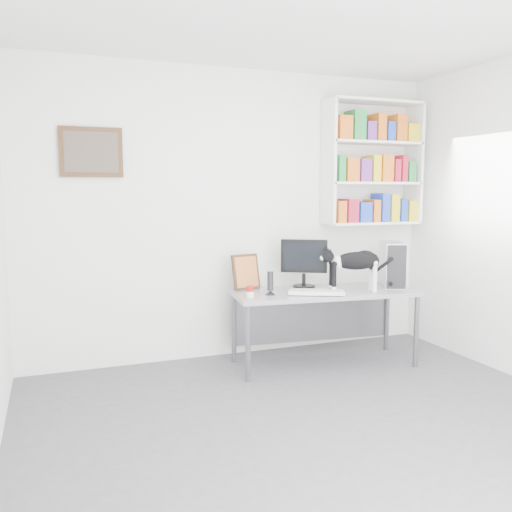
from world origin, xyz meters
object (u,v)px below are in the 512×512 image
object	(u,v)px
desk	(324,328)
monitor	(304,263)
pc_tower	(392,264)
bookshelf	(373,163)
speaker	(270,283)
cat	(355,271)
keyboard	(316,292)
soup_can	(250,292)
leaning_print	(246,271)

from	to	relation	value
desk	monitor	xyz separation A→B (m)	(-0.10, 0.21, 0.57)
pc_tower	bookshelf	bearing A→B (deg)	106.96
pc_tower	speaker	xyz separation A→B (m)	(-1.25, -0.02, -0.10)
monitor	desk	bearing A→B (deg)	-33.75
speaker	monitor	bearing A→B (deg)	49.95
cat	keyboard	bearing A→B (deg)	-174.44
monitor	soup_can	distance (m)	0.70
bookshelf	leaning_print	bearing A→B (deg)	-174.30
soup_can	cat	size ratio (longest dim) A/B	0.16
desk	leaning_print	xyz separation A→B (m)	(-0.64, 0.32, 0.51)
keyboard	pc_tower	world-z (taller)	pc_tower
bookshelf	soup_can	size ratio (longest dim) A/B	12.94
monitor	keyboard	distance (m)	0.41
desk	speaker	size ratio (longest dim) A/B	7.73
bookshelf	desk	bearing A→B (deg)	-149.17
monitor	speaker	xyz separation A→B (m)	(-0.43, -0.23, -0.12)
bookshelf	speaker	distance (m)	1.75
monitor	leaning_print	distance (m)	0.55
cat	soup_can	bearing A→B (deg)	-177.24
desk	soup_can	xyz separation A→B (m)	(-0.73, -0.05, 0.39)
keyboard	cat	bearing A→B (deg)	21.58
cat	bookshelf	bearing A→B (deg)	57.66
speaker	leaning_print	size ratio (longest dim) A/B	0.64
bookshelf	monitor	xyz separation A→B (m)	(-0.87, -0.25, -0.94)
desk	bookshelf	bearing A→B (deg)	37.20
pc_tower	soup_can	xyz separation A→B (m)	(-1.45, -0.05, -0.16)
bookshelf	keyboard	xyz separation A→B (m)	(-0.92, -0.60, -1.15)
keyboard	cat	world-z (taller)	cat
speaker	desk	bearing A→B (deg)	23.90
speaker	soup_can	distance (m)	0.21
speaker	cat	bearing A→B (deg)	10.92
bookshelf	cat	world-z (taller)	bookshelf
pc_tower	cat	bearing A→B (deg)	-137.96
keyboard	leaning_print	world-z (taller)	leaning_print
bookshelf	soup_can	xyz separation A→B (m)	(-1.50, -0.51, -1.12)
leaning_print	cat	xyz separation A→B (m)	(0.85, -0.48, 0.02)
pc_tower	cat	distance (m)	0.53
pc_tower	leaning_print	world-z (taller)	pc_tower
speaker	soup_can	bearing A→B (deg)	-147.62
bookshelf	pc_tower	xyz separation A→B (m)	(-0.05, -0.46, -0.96)
keyboard	desk	bearing A→B (deg)	67.86
bookshelf	leaning_print	distance (m)	1.73
monitor	leaning_print	bearing A→B (deg)	-161.70
desk	keyboard	distance (m)	0.42
bookshelf	speaker	bearing A→B (deg)	-159.95
monitor	pc_tower	world-z (taller)	monitor
desk	pc_tower	size ratio (longest dim) A/B	4.00
desk	cat	size ratio (longest dim) A/B	2.70
desk	pc_tower	world-z (taller)	pc_tower
pc_tower	leaning_print	distance (m)	1.39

